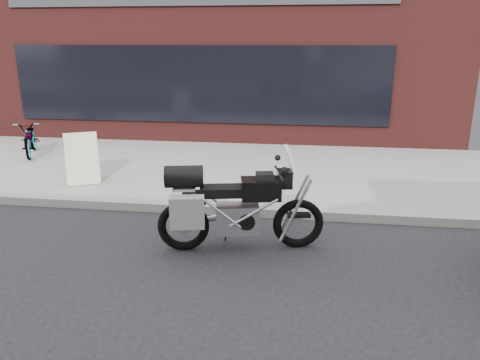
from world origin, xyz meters
TOP-DOWN VIEW (x-y plane):
  - near_sidewalk at (0.00, 7.00)m, footprint 44.00×6.00m
  - storefront at (-2.00, 13.98)m, footprint 14.00×10.07m
  - motorcycle at (-0.11, 2.74)m, footprint 2.31×1.03m
  - bicycle_front at (-5.67, 7.03)m, footprint 1.19×1.68m
  - sandwich_sign at (-3.41, 5.10)m, footprint 0.80×0.77m

SIDE VIEW (x-z plane):
  - near_sidewalk at x=0.00m, z-range 0.00..0.15m
  - bicycle_front at x=-5.67m, z-range 0.15..0.99m
  - motorcycle at x=-0.11m, z-range -0.10..1.38m
  - sandwich_sign at x=-3.41m, z-range 0.15..1.13m
  - storefront at x=-2.00m, z-range 0.00..4.50m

